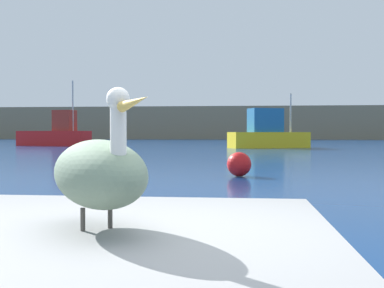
{
  "coord_description": "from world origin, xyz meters",
  "views": [
    {
      "loc": [
        0.28,
        -2.96,
        1.18
      ],
      "look_at": [
        -1.61,
        15.53,
        0.71
      ],
      "focal_mm": 44.67,
      "sensor_mm": 36.0,
      "label": 1
    }
  ],
  "objects_px": {
    "pelican": "(99,172)",
    "fishing_boat_red": "(56,135)",
    "mooring_buoy": "(239,164)",
    "fishing_boat_yellow": "(268,134)"
  },
  "relations": [
    {
      "from": "mooring_buoy",
      "to": "fishing_boat_red",
      "type": "bearing_deg",
      "value": 120.65
    },
    {
      "from": "pelican",
      "to": "mooring_buoy",
      "type": "distance_m",
      "value": 9.87
    },
    {
      "from": "fishing_boat_red",
      "to": "fishing_boat_yellow",
      "type": "bearing_deg",
      "value": 3.68
    },
    {
      "from": "pelican",
      "to": "fishing_boat_red",
      "type": "bearing_deg",
      "value": 168.29
    },
    {
      "from": "fishing_boat_red",
      "to": "mooring_buoy",
      "type": "xyz_separation_m",
      "value": [
        15.45,
        -26.07,
        -0.62
      ]
    },
    {
      "from": "fishing_boat_yellow",
      "to": "mooring_buoy",
      "type": "xyz_separation_m",
      "value": [
        -2.02,
        -22.89,
        -0.72
      ]
    },
    {
      "from": "fishing_boat_yellow",
      "to": "mooring_buoy",
      "type": "height_order",
      "value": "fishing_boat_yellow"
    },
    {
      "from": "pelican",
      "to": "fishing_boat_yellow",
      "type": "height_order",
      "value": "fishing_boat_yellow"
    },
    {
      "from": "pelican",
      "to": "fishing_boat_red",
      "type": "xyz_separation_m",
      "value": [
        -14.63,
        35.89,
        0.01
      ]
    },
    {
      "from": "fishing_boat_red",
      "to": "mooring_buoy",
      "type": "relative_size",
      "value": 10.23
    }
  ]
}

